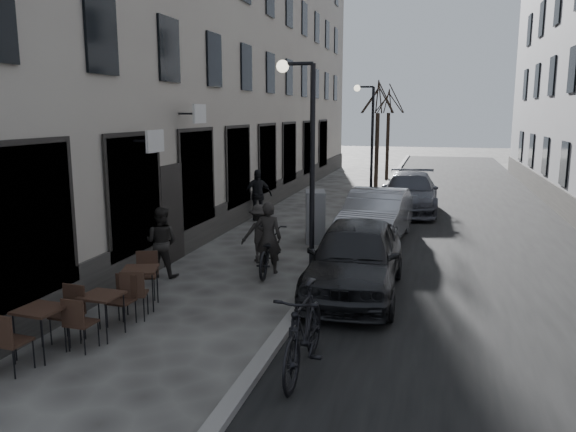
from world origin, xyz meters
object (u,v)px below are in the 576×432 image
at_px(car_mid, 376,216).
at_px(bistro_set_c, 141,284).
at_px(pedestrian_near, 161,242).
at_px(pedestrian_far, 257,195).
at_px(car_near, 355,258).
at_px(streetlamp_near, 305,147).
at_px(bistro_set_b, 102,311).
at_px(bicycle, 268,251).
at_px(tree_near, 378,97).
at_px(streetlamp_far, 368,131).
at_px(tree_far, 389,99).
at_px(utility_cabinet, 315,216).
at_px(bistro_set_a, 41,327).
at_px(car_far, 410,193).
at_px(moped, 304,330).
at_px(pedestrian_mid, 260,233).

bearing_deg(car_mid, bistro_set_c, -114.19).
bearing_deg(pedestrian_near, pedestrian_far, -91.32).
bearing_deg(car_near, car_mid, 90.24).
distance_m(streetlamp_near, pedestrian_far, 8.10).
height_order(streetlamp_near, bistro_set_b, streetlamp_near).
height_order(bicycle, car_near, car_near).
bearing_deg(bistro_set_b, pedestrian_far, 96.47).
bearing_deg(tree_near, car_mid, -83.92).
bearing_deg(streetlamp_far, tree_far, 89.54).
height_order(streetlamp_near, pedestrian_near, streetlamp_near).
xyz_separation_m(streetlamp_near, pedestrian_far, (-3.43, 6.99, -2.22)).
bearing_deg(bistro_set_c, utility_cabinet, 53.36).
relative_size(bistro_set_c, car_mid, 0.36).
height_order(bistro_set_c, utility_cabinet, utility_cabinet).
bearing_deg(utility_cabinet, car_mid, 2.97).
xyz_separation_m(tree_far, car_near, (1.22, -21.62, -3.85)).
distance_m(bistro_set_a, car_far, 16.23).
bearing_deg(streetlamp_near, bistro_set_b, -122.67).
bearing_deg(streetlamp_near, pedestrian_near, -171.36).
bearing_deg(pedestrian_near, moped, 136.11).
relative_size(bistro_set_c, car_near, 0.36).
bearing_deg(tree_far, car_mid, -86.15).
bearing_deg(pedestrian_near, tree_far, -100.56).
relative_size(streetlamp_far, bistro_set_a, 3.03).
distance_m(bicycle, pedestrian_far, 6.98).
height_order(streetlamp_near, car_mid, streetlamp_near).
distance_m(bicycle, car_far, 10.23).
bearing_deg(bicycle, pedestrian_far, -75.19).
bearing_deg(utility_cabinet, moped, -93.07).
bearing_deg(bistro_set_b, streetlamp_near, 60.04).
height_order(bistro_set_a, car_near, car_near).
height_order(bicycle, pedestrian_near, pedestrian_near).
distance_m(pedestrian_near, pedestrian_mid, 2.70).
bearing_deg(pedestrian_near, streetlamp_far, -106.63).
bearing_deg(car_mid, tree_far, 98.09).
bearing_deg(streetlamp_far, utility_cabinet, -94.55).
distance_m(streetlamp_far, bicycle, 11.89).
xyz_separation_m(utility_cabinet, pedestrian_mid, (-0.94, -2.68, -0.02)).
bearing_deg(car_far, bicycle, -107.65).
distance_m(pedestrian_near, moped, 6.12).
bearing_deg(bistro_set_a, car_mid, 70.56).
bearing_deg(car_mid, moped, -86.34).
distance_m(streetlamp_far, moped, 16.88).
relative_size(bistro_set_a, car_mid, 0.35).
xyz_separation_m(streetlamp_near, pedestrian_near, (-3.43, -0.52, -2.30)).
distance_m(tree_near, car_far, 6.43).
xyz_separation_m(utility_cabinet, bicycle, (-0.40, -3.67, -0.24)).
bearing_deg(car_far, streetlamp_near, -101.54).
bearing_deg(streetlamp_near, car_far, 79.32).
xyz_separation_m(streetlamp_far, car_far, (1.93, -1.76, -2.39)).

